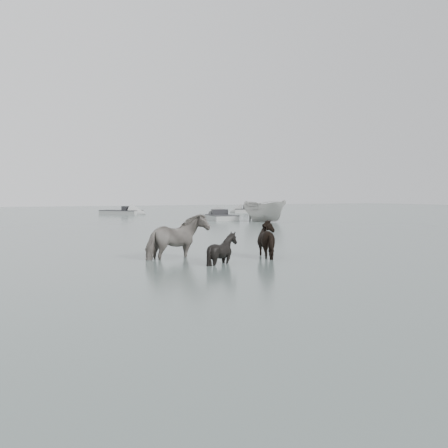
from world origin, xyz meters
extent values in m
plane|color=#53635E|center=(0.00, 0.00, 0.00)|extent=(140.00, 140.00, 0.00)
imported|color=black|center=(-1.09, 1.91, 0.80)|extent=(2.06, 1.34, 1.60)
imported|color=black|center=(1.53, 0.94, 0.65)|extent=(1.24, 1.40, 1.29)
imported|color=black|center=(-0.52, 0.21, 0.58)|extent=(1.26, 1.17, 1.16)
imported|color=#B1B1AC|center=(12.48, 18.56, 0.79)|extent=(1.83, 4.20, 1.58)
camera|label=1|loc=(-7.49, -12.84, 1.85)|focal=45.00mm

